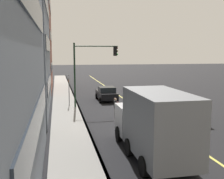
% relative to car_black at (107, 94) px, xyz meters
% --- Properties ---
extents(ground, '(200.00, 200.00, 0.00)m').
position_rel_car_black_xyz_m(ground, '(-6.50, -2.13, -0.77)').
color(ground, black).
extents(sidewalk_slab, '(80.00, 2.53, 0.15)m').
position_rel_car_black_xyz_m(sidewalk_slab, '(-6.50, 4.56, -0.70)').
color(sidewalk_slab, gray).
rests_on(sidewalk_slab, ground).
extents(curb_edge, '(80.00, 0.16, 0.15)m').
position_rel_car_black_xyz_m(curb_edge, '(-6.50, 3.38, -0.70)').
color(curb_edge, slate).
rests_on(curb_edge, ground).
extents(lane_stripe_center, '(80.00, 0.16, 0.01)m').
position_rel_car_black_xyz_m(lane_stripe_center, '(-6.50, -2.13, -0.77)').
color(lane_stripe_center, '#D8CC4C').
rests_on(lane_stripe_center, ground).
extents(car_black, '(4.24, 2.03, 1.55)m').
position_rel_car_black_xyz_m(car_black, '(0.00, 0.00, 0.00)').
color(car_black, black).
rests_on(car_black, ground).
extents(car_green, '(4.04, 2.01, 1.64)m').
position_rel_car_black_xyz_m(car_green, '(-9.88, -4.32, 0.06)').
color(car_green, '#1E6038').
rests_on(car_green, ground).
extents(car_tan, '(4.70, 1.90, 1.44)m').
position_rel_car_black_xyz_m(car_tan, '(-2.27, -4.51, -0.04)').
color(car_tan, tan).
rests_on(car_tan, ground).
extents(truck_gray, '(6.92, 2.49, 3.42)m').
position_rel_car_black_xyz_m(truck_gray, '(-16.79, 0.72, 1.00)').
color(truck_gray, silver).
rests_on(truck_gray, ground).
extents(pedestrian_with_backpack, '(0.43, 0.42, 1.64)m').
position_rel_car_black_xyz_m(pedestrian_with_backpack, '(-8.18, 0.77, 0.18)').
color(pedestrian_with_backpack, brown).
rests_on(pedestrian_with_backpack, ground).
extents(traffic_light_mast, '(0.28, 4.20, 6.14)m').
position_rel_car_black_xyz_m(traffic_light_mast, '(-3.73, 2.17, 3.43)').
color(traffic_light_mast, '#1E3823').
rests_on(traffic_light_mast, ground).
extents(street_sign_post, '(0.60, 0.08, 3.08)m').
position_rel_car_black_xyz_m(street_sign_post, '(-2.58, 4.20, 1.03)').
color(street_sign_post, slate).
rests_on(street_sign_post, ground).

